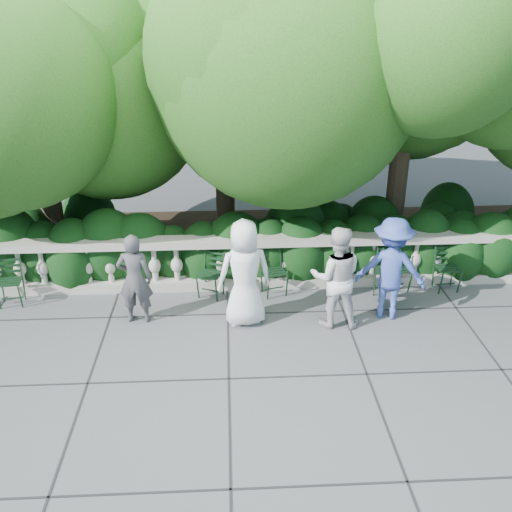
{
  "coord_description": "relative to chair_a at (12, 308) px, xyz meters",
  "views": [
    {
      "loc": [
        -0.47,
        -7.66,
        5.04
      ],
      "look_at": [
        0.0,
        1.0,
        1.0
      ],
      "focal_mm": 40.0,
      "sensor_mm": 36.0,
      "label": 1
    }
  ],
  "objects": [
    {
      "name": "chair_c",
      "position": [
        4.67,
        0.13,
        0.0
      ],
      "size": [
        0.55,
        0.58,
        0.84
      ],
      "primitive_type": null,
      "rotation": [
        0.0,
        0.0,
        0.28
      ],
      "color": "black",
      "rests_on": "ground"
    },
    {
      "name": "person_casual_man",
      "position": [
        5.53,
        -0.79,
        0.87
      ],
      "size": [
        0.9,
        0.73,
        1.73
      ],
      "primitive_type": "imported",
      "rotation": [
        0.0,
        0.0,
        3.05
      ],
      "color": "silver",
      "rests_on": "ground"
    },
    {
      "name": "chair_b",
      "position": [
        3.42,
        0.12,
        0.0
      ],
      "size": [
        0.59,
        0.61,
        0.84
      ],
      "primitive_type": null,
      "rotation": [
        0.0,
        0.0,
        -0.39
      ],
      "color": "black",
      "rests_on": "ground"
    },
    {
      "name": "chair_d",
      "position": [
        6.61,
        0.07,
        0.0
      ],
      "size": [
        0.55,
        0.58,
        0.84
      ],
      "primitive_type": null,
      "rotation": [
        0.0,
        0.0,
        -0.28
      ],
      "color": "black",
      "rests_on": "ground"
    },
    {
      "name": "chair_e",
      "position": [
        6.92,
        0.13,
        0.0
      ],
      "size": [
        0.58,
        0.6,
        0.84
      ],
      "primitive_type": null,
      "rotation": [
        0.0,
        0.0,
        0.36
      ],
      "color": "black",
      "rests_on": "ground"
    },
    {
      "name": "person_businessman",
      "position": [
        4.06,
        -0.66,
        0.91
      ],
      "size": [
        0.98,
        0.73,
        1.81
      ],
      "primitive_type": "imported",
      "rotation": [
        0.0,
        0.0,
        3.33
      ],
      "color": "white",
      "rests_on": "ground"
    },
    {
      "name": "shrub_hedge",
      "position": [
        4.27,
        1.79,
        0.0
      ],
      "size": [
        15.0,
        2.6,
        1.7
      ],
      "primitive_type": null,
      "color": "black",
      "rests_on": "ground"
    },
    {
      "name": "chair_a",
      "position": [
        0.0,
        0.0,
        0.0
      ],
      "size": [
        0.49,
        0.53,
        0.84
      ],
      "primitive_type": null,
      "rotation": [
        0.0,
        0.0,
        0.12
      ],
      "color": "black",
      "rests_on": "ground"
    },
    {
      "name": "person_older_blue",
      "position": [
        6.48,
        -0.58,
        0.89
      ],
      "size": [
        1.29,
        0.97,
        1.77
      ],
      "primitive_type": "imported",
      "rotation": [
        0.0,
        0.0,
        2.84
      ],
      "color": "#374DA6",
      "rests_on": "ground"
    },
    {
      "name": "tree_canopy",
      "position": [
        4.96,
        1.98,
        3.96
      ],
      "size": [
        15.04,
        6.52,
        6.78
      ],
      "color": "#3F3023",
      "rests_on": "ground"
    },
    {
      "name": "person_woman_grey",
      "position": [
        2.27,
        -0.52,
        0.78
      ],
      "size": [
        0.59,
        0.4,
        1.56
      ],
      "primitive_type": "imported",
      "rotation": [
        0.0,
        0.0,
        3.09
      ],
      "color": "#404045",
      "rests_on": "ground"
    },
    {
      "name": "ground",
      "position": [
        4.27,
        -1.21,
        0.0
      ],
      "size": [
        90.0,
        90.0,
        0.0
      ],
      "primitive_type": "plane",
      "color": "#4B4D52",
      "rests_on": "ground"
    },
    {
      "name": "balustrade",
      "position": [
        4.27,
        0.59,
        0.49
      ],
      "size": [
        12.0,
        0.44,
        1.0
      ],
      "color": "#9E998E",
      "rests_on": "ground"
    },
    {
      "name": "chair_f",
      "position": [
        7.82,
        0.12,
        0.0
      ],
      "size": [
        0.48,
        0.52,
        0.84
      ],
      "primitive_type": null,
      "rotation": [
        0.0,
        0.0,
        0.09
      ],
      "color": "black",
      "rests_on": "ground"
    }
  ]
}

